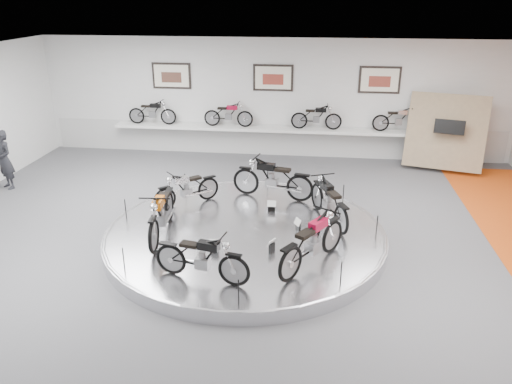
# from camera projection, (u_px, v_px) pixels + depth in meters

# --- Properties ---
(floor) EXTENTS (16.00, 16.00, 0.00)m
(floor) POSITION_uv_depth(u_px,v_px,m) (244.00, 247.00, 11.29)
(floor) COLOR #4F4F51
(floor) RESTS_ON ground
(ceiling) EXTENTS (16.00, 16.00, 0.00)m
(ceiling) POSITION_uv_depth(u_px,v_px,m) (242.00, 67.00, 9.79)
(ceiling) COLOR white
(ceiling) RESTS_ON wall_back
(wall_back) EXTENTS (16.00, 0.00, 16.00)m
(wall_back) POSITION_uv_depth(u_px,v_px,m) (273.00, 98.00, 16.99)
(wall_back) COLOR silver
(wall_back) RESTS_ON floor
(dado_band) EXTENTS (15.68, 0.04, 1.10)m
(dado_band) POSITION_uv_depth(u_px,v_px,m) (272.00, 140.00, 17.51)
(dado_band) COLOR #BCBCBA
(dado_band) RESTS_ON floor
(display_platform) EXTENTS (6.40, 6.40, 0.30)m
(display_platform) POSITION_uv_depth(u_px,v_px,m) (245.00, 236.00, 11.51)
(display_platform) COLOR silver
(display_platform) RESTS_ON floor
(platform_rim) EXTENTS (6.40, 6.40, 0.10)m
(platform_rim) POSITION_uv_depth(u_px,v_px,m) (245.00, 231.00, 11.47)
(platform_rim) COLOR #B2B2BA
(platform_rim) RESTS_ON display_platform
(shelf) EXTENTS (11.00, 0.55, 0.10)m
(shelf) POSITION_uv_depth(u_px,v_px,m) (272.00, 129.00, 17.08)
(shelf) COLOR silver
(shelf) RESTS_ON wall_back
(poster_left) EXTENTS (1.35, 0.06, 0.88)m
(poster_left) POSITION_uv_depth(u_px,v_px,m) (172.00, 76.00, 17.09)
(poster_left) COLOR white
(poster_left) RESTS_ON wall_back
(poster_center) EXTENTS (1.35, 0.06, 0.88)m
(poster_center) POSITION_uv_depth(u_px,v_px,m) (273.00, 78.00, 16.69)
(poster_center) COLOR white
(poster_center) RESTS_ON wall_back
(poster_right) EXTENTS (1.35, 0.06, 0.88)m
(poster_right) POSITION_uv_depth(u_px,v_px,m) (380.00, 80.00, 16.29)
(poster_right) COLOR white
(poster_right) RESTS_ON wall_back
(display_panel) EXTENTS (2.56, 1.52, 2.30)m
(display_panel) POSITION_uv_depth(u_px,v_px,m) (446.00, 132.00, 15.80)
(display_panel) COLOR #98825E
(display_panel) RESTS_ON floor
(shelf_bike_a) EXTENTS (1.22, 0.43, 0.73)m
(shelf_bike_a) POSITION_uv_depth(u_px,v_px,m) (152.00, 114.00, 17.41)
(shelf_bike_a) COLOR black
(shelf_bike_a) RESTS_ON shelf
(shelf_bike_b) EXTENTS (1.22, 0.43, 0.73)m
(shelf_bike_b) POSITION_uv_depth(u_px,v_px,m) (228.00, 116.00, 17.10)
(shelf_bike_b) COLOR maroon
(shelf_bike_b) RESTS_ON shelf
(shelf_bike_c) EXTENTS (1.22, 0.43, 0.73)m
(shelf_bike_c) POSITION_uv_depth(u_px,v_px,m) (316.00, 119.00, 16.76)
(shelf_bike_c) COLOR black
(shelf_bike_c) RESTS_ON shelf
(shelf_bike_d) EXTENTS (1.22, 0.43, 0.73)m
(shelf_bike_d) POSITION_uv_depth(u_px,v_px,m) (399.00, 121.00, 16.45)
(shelf_bike_d) COLOR #B5B6BB
(shelf_bike_d) RESTS_ON shelf
(bike_a) EXTENTS (1.27, 1.87, 1.04)m
(bike_a) POSITION_uv_depth(u_px,v_px,m) (329.00, 201.00, 11.71)
(bike_a) COLOR black
(bike_a) RESTS_ON display_platform
(bike_b) EXTENTS (1.97, 1.05, 1.10)m
(bike_b) POSITION_uv_depth(u_px,v_px,m) (273.00, 178.00, 13.04)
(bike_b) COLOR black
(bike_b) RESTS_ON display_platform
(bike_c) EXTENTS (1.52, 1.47, 0.92)m
(bike_c) POSITION_uv_depth(u_px,v_px,m) (187.00, 188.00, 12.61)
(bike_c) COLOR #B5B6BB
(bike_c) RESTS_ON display_platform
(bike_d) EXTENTS (0.82, 1.96, 1.13)m
(bike_d) POSITION_uv_depth(u_px,v_px,m) (161.00, 213.00, 10.96)
(bike_d) COLOR #BB570A
(bike_d) RESTS_ON display_platform
(bike_e) EXTENTS (1.72, 0.90, 0.96)m
(bike_e) POSITION_uv_depth(u_px,v_px,m) (202.00, 257.00, 9.30)
(bike_e) COLOR black
(bike_e) RESTS_ON display_platform
(bike_f) EXTENTS (1.55, 1.90, 1.09)m
(bike_f) POSITION_uv_depth(u_px,v_px,m) (313.00, 241.00, 9.76)
(bike_f) COLOR maroon
(bike_f) RESTS_ON display_platform
(visitor) EXTENTS (0.76, 0.69, 1.73)m
(visitor) POSITION_uv_depth(u_px,v_px,m) (5.00, 160.00, 14.41)
(visitor) COLOR black
(visitor) RESTS_ON floor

